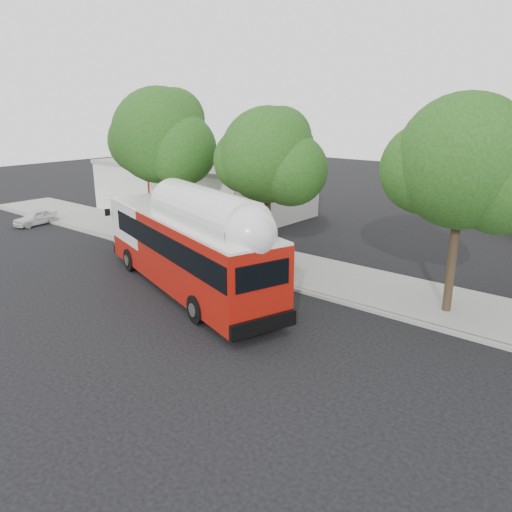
{
  "coord_description": "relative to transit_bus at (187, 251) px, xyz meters",
  "views": [
    {
      "loc": [
        15.33,
        -14.77,
        8.63
      ],
      "look_at": [
        0.67,
        3.0,
        1.63
      ],
      "focal_mm": 35.0,
      "sensor_mm": 36.0,
      "label": 1
    }
  ],
  "objects": [
    {
      "name": "street_tree_right",
      "position": [
        11.09,
        5.21,
        4.28
      ],
      "size": [
        6.21,
        5.4,
        9.18
      ],
      "color": "#2D2116",
      "rests_on": "ground"
    },
    {
      "name": "low_commercial_bldg",
      "position": [
        -12.35,
        13.36,
        0.17
      ],
      "size": [
        16.2,
        10.2,
        4.25
      ],
      "color": "silver",
      "rests_on": "ground"
    },
    {
      "name": "curb_strip",
      "position": [
        1.65,
        3.26,
        -1.9
      ],
      "size": [
        60.0,
        0.3,
        0.15
      ],
      "primitive_type": "cube",
      "color": "gray",
      "rests_on": "ground"
    },
    {
      "name": "transit_bus",
      "position": [
        0.0,
        0.0,
        0.0
      ],
      "size": [
        14.38,
        6.79,
        4.23
      ],
      "rotation": [
        0.0,
        0.0,
        -0.31
      ],
      "color": "#9E140A",
      "rests_on": "ground"
    },
    {
      "name": "street_tree_left",
      "position": [
        -6.88,
        4.91,
        4.63
      ],
      "size": [
        6.67,
        5.8,
        9.74
      ],
      "color": "#2D2116",
      "rests_on": "ground"
    },
    {
      "name": "red_curb_segment",
      "position": [
        -1.35,
        3.26,
        -1.9
      ],
      "size": [
        10.0,
        0.32,
        0.16
      ],
      "primitive_type": "cube",
      "color": "maroon",
      "rests_on": "ground"
    },
    {
      "name": "parked_car",
      "position": [
        -18.94,
        2.23,
        -1.42
      ],
      "size": [
        3.43,
        1.72,
        1.12
      ],
      "primitive_type": "imported",
      "rotation": [
        0.0,
        0.0,
        0.12
      ],
      "color": "silver",
      "rests_on": "ground"
    },
    {
      "name": "signal_pole",
      "position": [
        -7.51,
        3.9,
        0.29
      ],
      "size": [
        0.13,
        0.42,
        4.43
      ],
      "color": "#B01E12",
      "rests_on": "ground"
    },
    {
      "name": "street_tree_mid",
      "position": [
        1.05,
        5.41,
        3.93
      ],
      "size": [
        5.75,
        5.0,
        8.62
      ],
      "color": "#2D2116",
      "rests_on": "ground"
    },
    {
      "name": "ground",
      "position": [
        1.65,
        -0.64,
        -1.98
      ],
      "size": [
        120.0,
        120.0,
        0.0
      ],
      "primitive_type": "plane",
      "color": "black",
      "rests_on": "ground"
    },
    {
      "name": "sidewalk",
      "position": [
        1.65,
        5.86,
        -1.9
      ],
      "size": [
        60.0,
        5.0,
        0.15
      ],
      "primitive_type": "cube",
      "color": "gray",
      "rests_on": "ground"
    }
  ]
}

